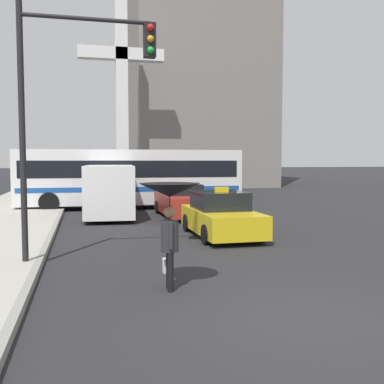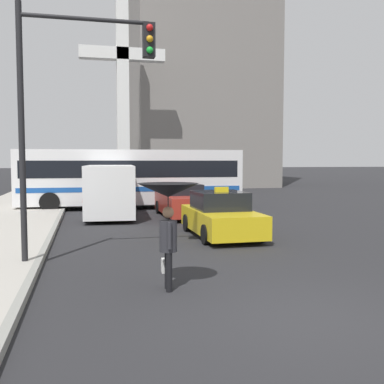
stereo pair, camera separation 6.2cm
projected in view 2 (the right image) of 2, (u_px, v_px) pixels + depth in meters
The scene contains 9 objects.
ground_plane at pixel (296, 317), 7.10m from camera, with size 300.00×300.00×0.00m, color #262628.
taxi at pixel (221, 216), 14.69m from camera, with size 1.91×4.12×1.62m.
sedan_red at pixel (182, 201), 19.89m from camera, with size 1.91×4.49×1.44m.
ambulance_van at pixel (110, 188), 19.84m from camera, with size 2.37×5.76×2.27m.
city_bus at pixel (131, 176), 23.38m from camera, with size 11.42×2.95×3.02m.
pedestrian_with_umbrella at pixel (168, 203), 8.48m from camera, with size 1.16×1.16×2.05m.
traffic_light at pixel (74, 88), 10.36m from camera, with size 3.13×0.38×6.03m.
building_tower_near at pixel (201, 0), 42.85m from camera, with size 12.83×9.94×35.59m.
monument_cross at pixel (123, 84), 34.00m from camera, with size 6.41×0.90×14.57m.
Camera 2 is at (-3.19, -6.38, 2.48)m, focal length 42.00 mm.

